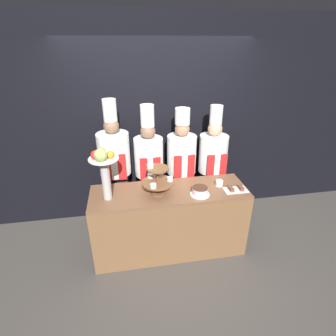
{
  "coord_description": "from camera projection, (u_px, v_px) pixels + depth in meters",
  "views": [
    {
      "loc": [
        -0.47,
        -2.3,
        2.45
      ],
      "look_at": [
        0.0,
        0.39,
        1.11
      ],
      "focal_mm": 28.0,
      "sensor_mm": 36.0,
      "label": 1
    }
  ],
  "objects": [
    {
      "name": "ground_plane",
      "position": [
        174.0,
        264.0,
        3.18
      ],
      "size": [
        14.0,
        14.0,
        0.0
      ],
      "primitive_type": "plane",
      "color": "#47423D"
    },
    {
      "name": "wall_back",
      "position": [
        158.0,
        124.0,
        3.65
      ],
      "size": [
        10.0,
        0.06,
        2.8
      ],
      "color": "black",
      "rests_on": "ground_plane"
    },
    {
      "name": "buffet_counter",
      "position": [
        169.0,
        221.0,
        3.25
      ],
      "size": [
        1.84,
        0.59,
        0.86
      ],
      "color": "brown",
      "rests_on": "ground_plane"
    },
    {
      "name": "tiered_stand",
      "position": [
        157.0,
        179.0,
        2.94
      ],
      "size": [
        0.37,
        0.37,
        0.37
      ],
      "color": "brown",
      "rests_on": "buffet_counter"
    },
    {
      "name": "fruit_pedestal",
      "position": [
        103.0,
        166.0,
        2.73
      ],
      "size": [
        0.31,
        0.31,
        0.62
      ],
      "color": "#B2ADA8",
      "rests_on": "buffet_counter"
    },
    {
      "name": "cake_round",
      "position": [
        200.0,
        191.0,
        2.97
      ],
      "size": [
        0.22,
        0.22,
        0.09
      ],
      "color": "white",
      "rests_on": "buffet_counter"
    },
    {
      "name": "cup_white",
      "position": [
        219.0,
        183.0,
        3.16
      ],
      "size": [
        0.09,
        0.09,
        0.07
      ],
      "color": "white",
      "rests_on": "buffet_counter"
    },
    {
      "name": "cake_square_tray",
      "position": [
        236.0,
        189.0,
        3.07
      ],
      "size": [
        0.27,
        0.16,
        0.05
      ],
      "color": "white",
      "rests_on": "buffet_counter"
    },
    {
      "name": "chef_left",
      "position": [
        115.0,
        166.0,
        3.4
      ],
      "size": [
        0.4,
        0.4,
        1.84
      ],
      "color": "#28282D",
      "rests_on": "ground_plane"
    },
    {
      "name": "chef_center_left",
      "position": [
        149.0,
        166.0,
        3.49
      ],
      "size": [
        0.38,
        0.38,
        1.76
      ],
      "color": "black",
      "rests_on": "ground_plane"
    },
    {
      "name": "chef_center_right",
      "position": [
        181.0,
        164.0,
        3.56
      ],
      "size": [
        0.39,
        0.39,
        1.7
      ],
      "color": "#28282D",
      "rests_on": "ground_plane"
    },
    {
      "name": "chef_right",
      "position": [
        212.0,
        163.0,
        3.64
      ],
      "size": [
        0.39,
        0.39,
        1.71
      ],
      "color": "#28282D",
      "rests_on": "ground_plane"
    }
  ]
}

